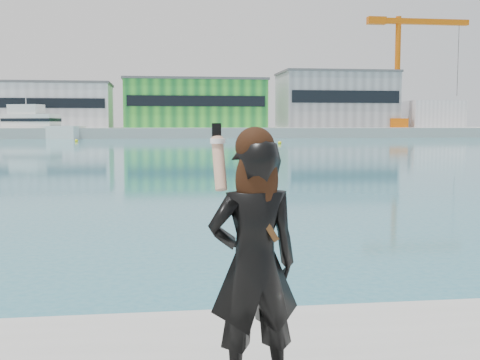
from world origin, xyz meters
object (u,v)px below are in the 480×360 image
object	(u,v)px
motor_yacht	(34,126)
buoy_near	(280,144)
buoy_far	(76,142)
dock_crane	(403,68)
woman	(254,257)

from	to	relation	value
motor_yacht	buoy_near	xyz separation A→B (m)	(39.85, -37.58, -2.38)
buoy_near	buoy_far	xyz separation A→B (m)	(-29.06, 14.62, 0.00)
dock_crane	buoy_near	bearing A→B (deg)	-128.71
buoy_near	motor_yacht	bearing A→B (deg)	136.67
buoy_near	dock_crane	bearing A→B (deg)	51.29
woman	buoy_far	bearing A→B (deg)	-88.92
motor_yacht	buoy_far	distance (m)	25.49
buoy_far	woman	distance (m)	92.56
dock_crane	woman	xyz separation A→B (m)	(-52.74, -122.84, -13.33)
buoy_near	woman	xyz separation A→B (m)	(-16.01, -77.00, 1.74)
buoy_near	buoy_far	bearing A→B (deg)	153.29
dock_crane	woman	distance (m)	134.35
motor_yacht	buoy_far	bearing A→B (deg)	-44.13
dock_crane	buoy_far	world-z (taller)	dock_crane
dock_crane	buoy_near	distance (m)	60.64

